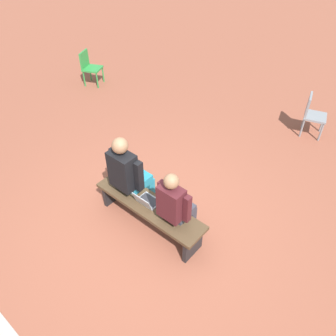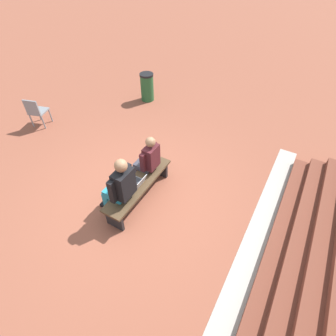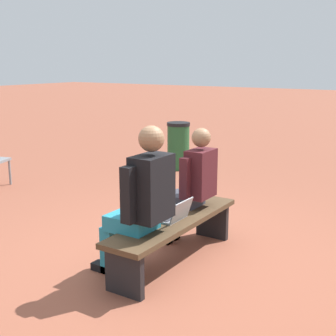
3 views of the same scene
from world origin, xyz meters
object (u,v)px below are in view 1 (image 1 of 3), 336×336
object	(u,v)px
bench	(149,209)
person_adult	(129,173)
plastic_chair_far_right	(312,113)
plastic_chair_mid_courtyard	(89,66)
person_student	(176,205)
laptop	(146,201)

from	to	relation	value
bench	person_adult	size ratio (longest dim) A/B	1.28
bench	plastic_chair_far_right	bearing A→B (deg)	-101.71
plastic_chair_mid_courtyard	plastic_chair_far_right	size ratio (longest dim) A/B	1.00
plastic_chair_mid_courtyard	plastic_chair_far_right	world-z (taller)	same
person_adult	plastic_chair_mid_courtyard	distance (m)	4.60
person_student	laptop	size ratio (longest dim) A/B	4.02
laptop	person_adult	bearing A→B (deg)	-11.54
bench	person_adult	distance (m)	0.60
bench	person_student	bearing A→B (deg)	-171.78
person_adult	bench	bearing A→B (deg)	170.87
bench	plastic_chair_far_right	xyz separation A→B (m)	(-0.81, -3.90, 0.13)
person_adult	plastic_chair_far_right	xyz separation A→B (m)	(-1.25, -3.83, -0.26)
laptop	bench	bearing A→B (deg)	-161.20
bench	plastic_chair_mid_courtyard	bearing A→B (deg)	-29.57
laptop	plastic_chair_far_right	world-z (taller)	plastic_chair_far_right
bench	plastic_chair_mid_courtyard	xyz separation A→B (m)	(4.36, -2.47, 0.13)
plastic_chair_far_right	person_adult	bearing A→B (deg)	71.89
laptop	plastic_chair_far_right	bearing A→B (deg)	-102.17
person_adult	plastic_chair_mid_courtyard	xyz separation A→B (m)	(3.91, -2.40, -0.26)
bench	person_adult	world-z (taller)	person_adult
person_student	plastic_chair_mid_courtyard	distance (m)	5.38
person_student	plastic_chair_mid_courtyard	xyz separation A→B (m)	(4.80, -2.41, -0.21)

